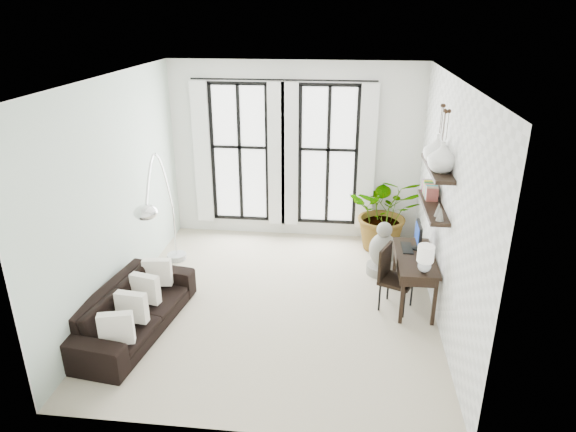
# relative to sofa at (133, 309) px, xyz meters

# --- Properties ---
(floor) EXTENTS (5.00, 5.00, 0.00)m
(floor) POSITION_rel_sofa_xyz_m (1.80, 0.89, -0.31)
(floor) COLOR #C3B79B
(floor) RESTS_ON ground
(ceiling) EXTENTS (5.00, 5.00, 0.00)m
(ceiling) POSITION_rel_sofa_xyz_m (1.80, 0.89, 2.89)
(ceiling) COLOR white
(ceiling) RESTS_ON wall_back
(wall_left) EXTENTS (0.00, 5.00, 5.00)m
(wall_left) POSITION_rel_sofa_xyz_m (-0.45, 0.89, 1.29)
(wall_left) COLOR silver
(wall_left) RESTS_ON floor
(wall_right) EXTENTS (0.00, 5.00, 5.00)m
(wall_right) POSITION_rel_sofa_xyz_m (4.05, 0.89, 1.29)
(wall_right) COLOR white
(wall_right) RESTS_ON floor
(wall_back) EXTENTS (4.50, 0.00, 4.50)m
(wall_back) POSITION_rel_sofa_xyz_m (1.80, 3.39, 1.29)
(wall_back) COLOR white
(wall_back) RESTS_ON floor
(windows) EXTENTS (3.26, 0.13, 2.65)m
(windows) POSITION_rel_sofa_xyz_m (1.60, 3.32, 1.25)
(windows) COLOR white
(windows) RESTS_ON wall_back
(wall_shelves) EXTENTS (0.25, 1.30, 0.60)m
(wall_shelves) POSITION_rel_sofa_xyz_m (3.91, 1.17, 1.41)
(wall_shelves) COLOR black
(wall_shelves) RESTS_ON wall_right
(sofa) EXTENTS (1.12, 2.24, 0.63)m
(sofa) POSITION_rel_sofa_xyz_m (0.00, 0.00, 0.00)
(sofa) COLOR black
(sofa) RESTS_ON floor
(throw_pillows) EXTENTS (0.40, 1.52, 0.40)m
(throw_pillows) POSITION_rel_sofa_xyz_m (0.10, 0.00, 0.19)
(throw_pillows) COLOR white
(throw_pillows) RESTS_ON sofa
(plant) EXTENTS (1.30, 1.14, 1.40)m
(plant) POSITION_rel_sofa_xyz_m (3.44, 2.93, 0.39)
(plant) COLOR #2D7228
(plant) RESTS_ON floor
(desk) EXTENTS (0.53, 1.26, 1.14)m
(desk) POSITION_rel_sofa_xyz_m (3.75, 1.08, 0.39)
(desk) COLOR black
(desk) RESTS_ON floor
(desk_chair) EXTENTS (0.58, 0.58, 0.93)m
(desk_chair) POSITION_rel_sofa_xyz_m (3.42, 0.97, 0.22)
(desk_chair) COLOR black
(desk_chair) RESTS_ON floor
(arc_lamp) EXTENTS (0.71, 2.35, 2.18)m
(arc_lamp) POSITION_rel_sofa_xyz_m (0.10, 1.07, 1.39)
(arc_lamp) COLOR silver
(arc_lamp) RESTS_ON floor
(buddha) EXTENTS (0.49, 0.49, 0.89)m
(buddha) POSITION_rel_sofa_xyz_m (3.36, 1.98, 0.06)
(buddha) COLOR gray
(buddha) RESTS_ON floor
(vase_a) EXTENTS (0.37, 0.37, 0.38)m
(vase_a) POSITION_rel_sofa_xyz_m (3.91, 0.88, 1.95)
(vase_a) COLOR white
(vase_a) RESTS_ON shelf_upper
(vase_b) EXTENTS (0.37, 0.37, 0.38)m
(vase_b) POSITION_rel_sofa_xyz_m (3.91, 1.28, 1.95)
(vase_b) COLOR white
(vase_b) RESTS_ON shelf_upper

